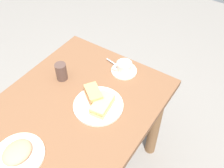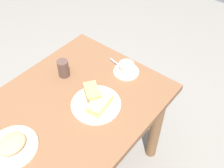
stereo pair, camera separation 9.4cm
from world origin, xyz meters
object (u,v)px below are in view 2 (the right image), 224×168
(dining_table, at_px, (64,128))
(spoon, at_px, (117,64))
(coffee_saucer, at_px, (126,72))
(drinking_glass, at_px, (63,68))
(sandwich_back, at_px, (92,93))
(coffee_cup, at_px, (126,67))
(side_plate, at_px, (13,147))
(sandwich_plate, at_px, (96,104))
(sandwich_front, at_px, (100,104))

(dining_table, bearing_deg, spoon, 179.87)
(coffee_saucer, relative_size, drinking_glass, 1.46)
(sandwich_back, bearing_deg, drinking_glass, -97.80)
(sandwich_back, height_order, coffee_cup, sandwich_back)
(side_plate, bearing_deg, coffee_saucer, 172.24)
(dining_table, relative_size, sandwich_back, 8.31)
(sandwich_plate, bearing_deg, coffee_cup, -174.35)
(coffee_cup, distance_m, side_plate, 0.73)
(sandwich_front, xyz_separation_m, sandwich_back, (-0.02, -0.07, 0.01))
(spoon, distance_m, drinking_glass, 0.32)
(sandwich_back, xyz_separation_m, spoon, (-0.29, -0.06, -0.03))
(spoon, bearing_deg, dining_table, -0.13)
(sandwich_front, bearing_deg, coffee_saucer, -169.19)
(sandwich_back, distance_m, coffee_saucer, 0.28)
(sandwich_plate, relative_size, sandwich_front, 1.69)
(drinking_glass, bearing_deg, sandwich_plate, 79.40)
(sandwich_front, xyz_separation_m, side_plate, (0.42, -0.16, -0.03))
(drinking_glass, bearing_deg, coffee_saucer, 132.65)
(sandwich_plate, relative_size, drinking_glass, 2.51)
(sandwich_plate, xyz_separation_m, coffee_cup, (-0.30, -0.03, 0.03))
(coffee_saucer, bearing_deg, dining_table, -9.91)
(spoon, height_order, drinking_glass, drinking_glass)
(coffee_cup, relative_size, drinking_glass, 0.95)
(sandwich_back, relative_size, spoon, 1.38)
(sandwich_back, distance_m, side_plate, 0.46)
(spoon, bearing_deg, coffee_saucer, 79.20)
(sandwich_front, distance_m, coffee_cup, 0.31)
(side_plate, bearing_deg, sandwich_plate, 163.38)
(spoon, xyz_separation_m, side_plate, (0.74, -0.02, -0.01))
(sandwich_front, height_order, coffee_cup, coffee_cup)
(sandwich_plate, height_order, sandwich_front, sandwich_front)
(dining_table, distance_m, sandwich_front, 0.26)
(sandwich_front, bearing_deg, side_plate, -20.25)
(sandwich_front, height_order, sandwich_back, sandwich_back)
(sandwich_plate, distance_m, sandwich_back, 0.06)
(coffee_cup, xyz_separation_m, drinking_glass, (0.24, -0.26, 0.01))
(sandwich_front, distance_m, side_plate, 0.45)
(sandwich_front, relative_size, drinking_glass, 1.49)
(side_plate, bearing_deg, sandwich_back, 169.56)
(sandwich_back, xyz_separation_m, side_plate, (0.45, -0.08, -0.04))
(sandwich_back, bearing_deg, sandwich_plate, 64.99)
(spoon, xyz_separation_m, drinking_glass, (0.26, -0.19, 0.04))
(coffee_cup, xyz_separation_m, side_plate, (0.72, -0.10, -0.03))
(dining_table, xyz_separation_m, coffee_saucer, (-0.45, 0.08, 0.14))
(sandwich_back, height_order, coffee_saucer, sandwich_back)
(spoon, bearing_deg, coffee_cup, 78.31)
(coffee_cup, bearing_deg, side_plate, -7.68)
(sandwich_plate, xyz_separation_m, sandwich_front, (0.00, 0.03, 0.03))
(coffee_saucer, bearing_deg, spoon, -100.80)
(sandwich_plate, distance_m, spoon, 0.33)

